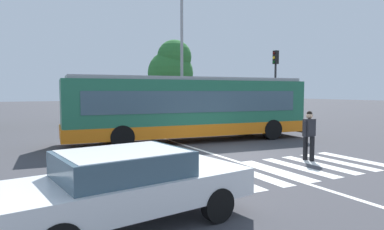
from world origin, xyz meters
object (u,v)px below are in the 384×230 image
foreground_sedan (126,183)px  parked_car_teal (85,114)px  parked_car_red (154,112)px  bus_stop_shelter (257,91)px  city_transit_bus (190,108)px  pedestrian_crossing_street (309,133)px  parked_car_champagne (122,112)px  background_tree_right (172,69)px  traffic_light_far_corner (275,76)px  twin_arm_street_lamp (182,42)px

foreground_sedan → parked_car_teal: (2.77, 19.62, 0.00)m
parked_car_red → bus_stop_shelter: (7.28, -4.01, 1.65)m
city_transit_bus → parked_car_red: size_ratio=2.64×
pedestrian_crossing_street → parked_car_red: pedestrian_crossing_street is taller
city_transit_bus → parked_car_red: city_transit_bus is taller
city_transit_bus → parked_car_champagne: (-0.11, 11.42, -0.82)m
pedestrian_crossing_street → bus_stop_shelter: bus_stop_shelter is taller
pedestrian_crossing_street → parked_car_champagne: size_ratio=0.37×
pedestrian_crossing_street → parked_car_champagne: bearing=95.2°
city_transit_bus → background_tree_right: background_tree_right is taller
background_tree_right → traffic_light_far_corner: bearing=-81.1°
parked_car_red → background_tree_right: size_ratio=0.62×
traffic_light_far_corner → twin_arm_street_lamp: twin_arm_street_lamp is taller
foreground_sedan → bus_stop_shelter: bearing=45.7°
pedestrian_crossing_street → bus_stop_shelter: size_ratio=0.43×
parked_car_champagne → bus_stop_shelter: bearing=-22.7°
parked_car_teal → bus_stop_shelter: 13.43m
parked_car_red → traffic_light_far_corner: 10.11m
parked_car_red → parked_car_champagne: bearing=176.7°
pedestrian_crossing_street → traffic_light_far_corner: traffic_light_far_corner is taller
twin_arm_street_lamp → parked_car_champagne: bearing=123.3°
pedestrian_crossing_street → parked_car_red: (1.08, 17.37, -0.20)m
foreground_sedan → twin_arm_street_lamp: (8.66, 15.58, 5.06)m
traffic_light_far_corner → parked_car_teal: bearing=146.2°
parked_car_red → traffic_light_far_corner: (5.69, -7.92, 2.66)m
foreground_sedan → parked_car_champagne: 20.94m
twin_arm_street_lamp → city_transit_bus: bearing=-112.9°
pedestrian_crossing_street → traffic_light_far_corner: bearing=54.4°
pedestrian_crossing_street → parked_car_champagne: pedestrian_crossing_street is taller
parked_car_red → background_tree_right: bearing=52.4°
background_tree_right → bus_stop_shelter: bearing=-67.8°
background_tree_right → parked_car_champagne: bearing=-143.9°
foreground_sedan → parked_car_teal: bearing=82.0°
city_transit_bus → background_tree_right: 17.50m
parked_car_champagne → twin_arm_street_lamp: 7.46m
twin_arm_street_lamp → traffic_light_far_corner: bearing=-33.0°
parked_car_red → twin_arm_street_lamp: twin_arm_street_lamp is taller
parked_car_teal → pedestrian_crossing_street: bearing=-75.2°
foreground_sedan → background_tree_right: background_tree_right is taller
city_transit_bus → foreground_sedan: 10.51m
parked_car_champagne → traffic_light_far_corner: bearing=-44.0°
twin_arm_street_lamp → pedestrian_crossing_street: bearing=-96.2°
foreground_sedan → parked_car_red: same height
city_transit_bus → bus_stop_shelter: bus_stop_shelter is taller
parked_car_teal → foreground_sedan: bearing=-98.0°
traffic_light_far_corner → twin_arm_street_lamp: bearing=147.0°
parked_car_teal → background_tree_right: 11.28m
pedestrian_crossing_street → parked_car_champagne: 17.60m
parked_car_red → bus_stop_shelter: 8.47m
pedestrian_crossing_street → foreground_sedan: bearing=-160.0°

